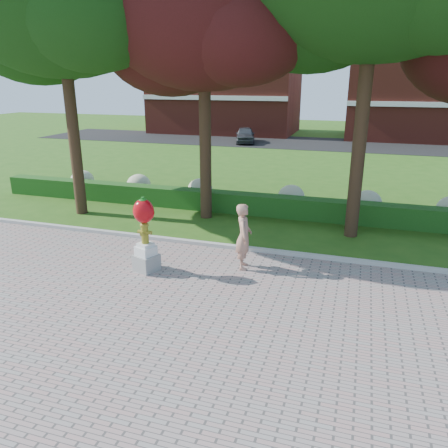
# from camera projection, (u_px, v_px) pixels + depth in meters

# --- Properties ---
(ground) EXTENTS (100.00, 100.00, 0.00)m
(ground) POSITION_uv_depth(u_px,v_px,m) (200.00, 291.00, 11.18)
(ground) COLOR #285314
(ground) RESTS_ON ground
(walkway) EXTENTS (40.00, 14.00, 0.04)m
(walkway) POSITION_uv_depth(u_px,v_px,m) (120.00, 392.00, 7.56)
(walkway) COLOR gray
(walkway) RESTS_ON ground
(curb) EXTENTS (40.00, 0.18, 0.15)m
(curb) POSITION_uv_depth(u_px,v_px,m) (234.00, 247.00, 13.87)
(curb) COLOR #ADADA5
(curb) RESTS_ON ground
(lawn_hedge) EXTENTS (24.00, 0.70, 0.80)m
(lawn_hedge) POSITION_uv_depth(u_px,v_px,m) (262.00, 205.00, 17.38)
(lawn_hedge) COLOR #194012
(lawn_hedge) RESTS_ON ground
(hydrangea_row) EXTENTS (20.10, 1.10, 0.99)m
(hydrangea_row) POSITION_uv_depth(u_px,v_px,m) (281.00, 196.00, 18.07)
(hydrangea_row) COLOR #B7B88C
(hydrangea_row) RESTS_ON ground
(street) EXTENTS (50.00, 8.00, 0.02)m
(street) POSITION_uv_depth(u_px,v_px,m) (318.00, 144.00, 36.49)
(street) COLOR black
(street) RESTS_ON ground
(building_left) EXTENTS (14.00, 8.00, 7.00)m
(building_left) POSITION_uv_depth(u_px,v_px,m) (225.00, 96.00, 43.68)
(building_left) COLOR maroon
(building_left) RESTS_ON ground
(building_right) EXTENTS (12.00, 8.00, 6.40)m
(building_right) POSITION_uv_depth(u_px,v_px,m) (419.00, 102.00, 38.62)
(building_right) COLOR maroon
(building_right) RESTS_ON ground
(tree_mid_left) EXTENTS (8.25, 7.04, 10.69)m
(tree_mid_left) POSITION_uv_depth(u_px,v_px,m) (202.00, 13.00, 14.97)
(tree_mid_left) COLOR black
(tree_mid_left) RESTS_ON ground
(hydrant_sculpture) EXTENTS (0.74, 0.74, 2.13)m
(hydrant_sculpture) POSITION_uv_depth(u_px,v_px,m) (145.00, 232.00, 11.96)
(hydrant_sculpture) COLOR gray
(hydrant_sculpture) RESTS_ON walkway
(woman) EXTENTS (0.61, 0.78, 1.89)m
(woman) POSITION_uv_depth(u_px,v_px,m) (244.00, 236.00, 12.19)
(woman) COLOR tan
(woman) RESTS_ON walkway
(parked_car) EXTENTS (2.45, 4.07, 1.30)m
(parked_car) POSITION_uv_depth(u_px,v_px,m) (245.00, 135.00, 36.78)
(parked_car) COLOR #393B40
(parked_car) RESTS_ON street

